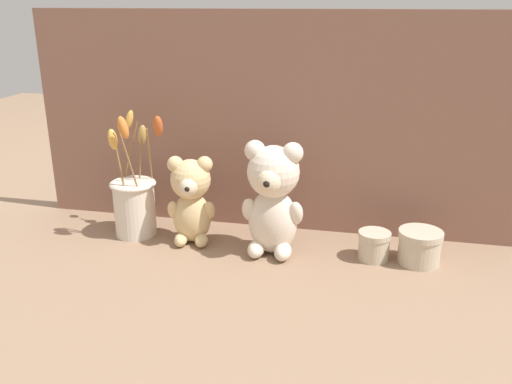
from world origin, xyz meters
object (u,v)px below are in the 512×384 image
object	(u,v)px
teddy_bear_medium	(191,198)
decorative_tin_short	(420,247)
flower_vase	(135,201)
teddy_bear_large	(273,197)
decorative_tin_tall	(374,245)

from	to	relation	value
teddy_bear_medium	decorative_tin_short	xyz separation A→B (m)	(0.55, -0.00, -0.08)
flower_vase	decorative_tin_short	distance (m)	0.71
teddy_bear_large	decorative_tin_tall	xyz separation A→B (m)	(0.24, 0.02, -0.11)
teddy_bear_medium	flower_vase	bearing A→B (deg)	174.97
decorative_tin_tall	teddy_bear_medium	bearing A→B (deg)	179.54
flower_vase	teddy_bear_medium	bearing A→B (deg)	-5.03
teddy_bear_medium	flower_vase	xyz separation A→B (m)	(-0.16, 0.01, -0.02)
teddy_bear_large	teddy_bear_medium	size ratio (longest dim) A/B	1.24
teddy_bear_medium	decorative_tin_short	distance (m)	0.56
teddy_bear_large	flower_vase	bearing A→B (deg)	174.79
decorative_tin_short	decorative_tin_tall	bearing A→B (deg)	-178.59
flower_vase	teddy_bear_large	bearing A→B (deg)	-5.21
teddy_bear_large	decorative_tin_tall	bearing A→B (deg)	3.80
teddy_bear_large	flower_vase	xyz separation A→B (m)	(-0.37, 0.03, -0.05)
teddy_bear_medium	flower_vase	distance (m)	0.16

